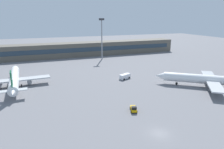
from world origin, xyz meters
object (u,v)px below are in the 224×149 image
Objects in this scene: service_van_white at (125,76)px; airplane_near at (208,80)px; airplane_mid at (14,79)px; floodlight_tower_west at (102,36)px; baggage_tug_yellow at (134,109)px.

airplane_near is at bearing -40.19° from service_van_white.
service_van_white is (43.26, -6.82, -1.70)m from airplane_mid.
service_van_white is 46.23m from floodlight_tower_west.
baggage_tug_yellow is (32.69, -36.18, -2.01)m from airplane_mid.
airplane_near is 5.95× the size of service_van_white.
service_van_white is at bearing -8.96° from airplane_mid.
baggage_tug_yellow is 0.16× the size of floodlight_tower_west.
service_van_white is at bearing 139.81° from airplane_near.
service_van_white is 0.22× the size of floodlight_tower_west.
floodlight_tower_west is at bearing 107.57° from airplane_near.
service_van_white is (10.57, 29.36, 0.31)m from baggage_tug_yellow.
baggage_tug_yellow is 0.70× the size of service_van_white.
airplane_near is at bearing 13.51° from baggage_tug_yellow.
airplane_mid reaches higher than service_van_white.
baggage_tug_yellow is 31.20m from service_van_white.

